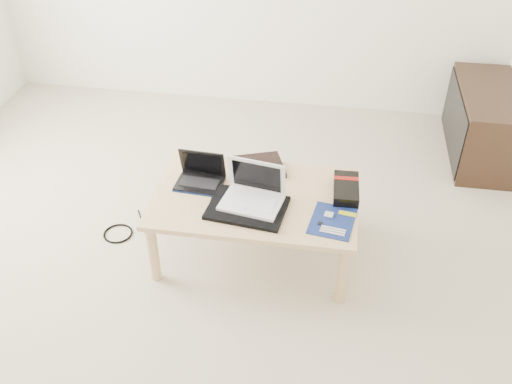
% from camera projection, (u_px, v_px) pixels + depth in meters
% --- Properties ---
extents(ground, '(4.00, 4.00, 0.00)m').
position_uv_depth(ground, '(187.00, 263.00, 3.23)').
color(ground, beige).
rests_on(ground, ground).
extents(coffee_table, '(1.10, 0.70, 0.40)m').
position_uv_depth(coffee_table, '(255.00, 203.00, 3.10)').
color(coffee_table, '#D7B081').
rests_on(coffee_table, ground).
extents(media_cabinet, '(0.41, 0.90, 0.50)m').
position_uv_depth(media_cabinet, '(483.00, 123.00, 4.00)').
color(media_cabinet, '#372316').
rests_on(media_cabinet, ground).
extents(book, '(0.36, 0.33, 0.03)m').
position_uv_depth(book, '(257.00, 167.00, 3.27)').
color(book, black).
rests_on(book, coffee_table).
extents(netbook, '(0.27, 0.20, 0.19)m').
position_uv_depth(netbook, '(200.00, 177.00, 3.15)').
color(netbook, black).
rests_on(netbook, coffee_table).
extents(tablet, '(0.26, 0.19, 0.01)m').
position_uv_depth(tablet, '(236.00, 197.00, 3.05)').
color(tablet, black).
rests_on(tablet, coffee_table).
extents(remote, '(0.11, 0.22, 0.02)m').
position_uv_depth(remote, '(276.00, 195.00, 3.06)').
color(remote, silver).
rests_on(remote, coffee_table).
extents(neoprene_sleeve, '(0.43, 0.34, 0.02)m').
position_uv_depth(neoprene_sleeve, '(247.00, 208.00, 2.97)').
color(neoprene_sleeve, black).
rests_on(neoprene_sleeve, coffee_table).
extents(white_laptop, '(0.34, 0.27, 0.22)m').
position_uv_depth(white_laptop, '(253.00, 194.00, 2.98)').
color(white_laptop, silver).
rests_on(white_laptop, neoprene_sleeve).
extents(motherboard, '(0.25, 0.30, 0.01)m').
position_uv_depth(motherboard, '(333.00, 221.00, 2.90)').
color(motherboard, navy).
rests_on(motherboard, coffee_table).
extents(gpu_box, '(0.14, 0.27, 0.06)m').
position_uv_depth(gpu_box, '(346.00, 189.00, 3.07)').
color(gpu_box, black).
rests_on(gpu_box, coffee_table).
extents(cable_coil, '(0.11, 0.11, 0.01)m').
position_uv_depth(cable_coil, '(235.00, 201.00, 3.03)').
color(cable_coil, black).
rests_on(cable_coil, coffee_table).
extents(floor_cable_coil, '(0.19, 0.19, 0.01)m').
position_uv_depth(floor_cable_coil, '(118.00, 233.00, 3.42)').
color(floor_cable_coil, black).
rests_on(floor_cable_coil, ground).
extents(floor_cable_trail, '(0.18, 0.32, 0.01)m').
position_uv_depth(floor_cable_trail, '(144.00, 227.00, 3.47)').
color(floor_cable_trail, black).
rests_on(floor_cable_trail, ground).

